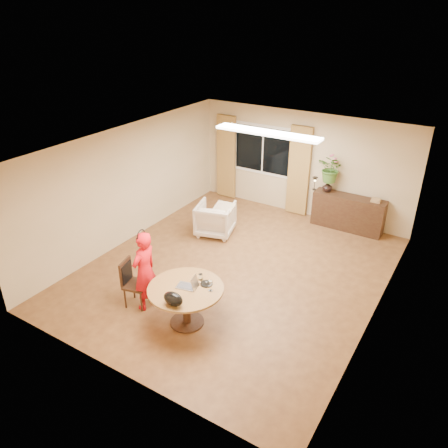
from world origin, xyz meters
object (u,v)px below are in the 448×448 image
at_px(dining_table, 186,295).
at_px(child, 145,271).
at_px(armchair, 215,219).
at_px(dining_chair, 136,284).
at_px(sideboard, 348,213).

xyz_separation_m(dining_table, child, (-0.87, 0.00, 0.18)).
height_order(child, armchair, child).
bearing_deg(child, armchair, -170.73).
distance_m(dining_table, child, 0.89).
relative_size(child, armchair, 1.77).
distance_m(dining_chair, armchair, 3.03).
bearing_deg(sideboard, armchair, -143.66).
bearing_deg(sideboard, dining_chair, -114.73).
relative_size(armchair, sideboard, 0.50).
relative_size(dining_chair, sideboard, 0.53).
bearing_deg(dining_chair, dining_table, -10.70).
bearing_deg(dining_table, armchair, 114.25).
xyz_separation_m(armchair, sideboard, (2.54, 1.87, 0.04)).
relative_size(dining_table, sideboard, 0.75).
xyz_separation_m(dining_chair, child, (0.17, 0.06, 0.29)).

